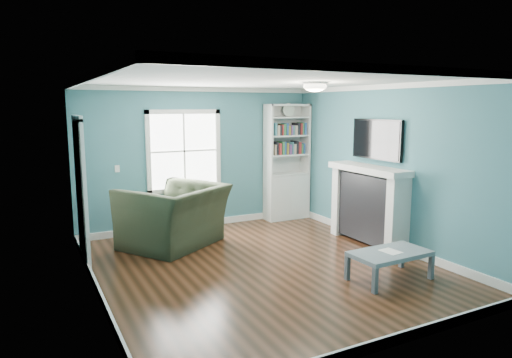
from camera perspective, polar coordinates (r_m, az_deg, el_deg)
name	(u,v)px	position (r m, az deg, el deg)	size (l,w,h in m)	color
floor	(263,267)	(6.60, 0.88, -10.89)	(5.00, 5.00, 0.00)	black
room_walls	(263,156)	(6.24, 0.91, 2.89)	(5.00, 5.00, 5.00)	teal
trim	(263,181)	(6.29, 0.91, -0.24)	(4.50, 5.00, 2.60)	white
window	(184,151)	(8.41, -8.97, 3.47)	(1.40, 0.06, 1.50)	white
bookshelf	(287,173)	(9.18, 3.84, 0.71)	(0.90, 0.35, 2.31)	silver
fireplace	(369,206)	(7.74, 13.89, -3.27)	(0.44, 1.58, 1.30)	black
tv	(377,139)	(7.67, 14.88, 4.81)	(0.06, 1.10, 0.65)	black
door	(81,190)	(7.00, -21.09, -1.25)	(0.12, 0.98, 2.17)	silver
ceiling_fixture	(315,86)	(6.77, 7.39, 11.50)	(0.38, 0.38, 0.15)	white
light_switch	(117,169)	(8.15, -16.96, 1.24)	(0.08, 0.01, 0.12)	white
recliner	(174,206)	(7.50, -10.19, -3.33)	(1.51, 0.98, 1.32)	black
coffee_table	(390,255)	(6.29, 16.40, -9.11)	(1.06, 0.60, 0.38)	#464E55
paper_sheet	(391,251)	(6.27, 16.48, -8.67)	(0.20, 0.26, 0.00)	white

